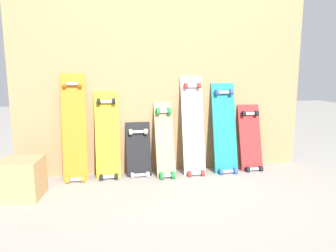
{
  "coord_description": "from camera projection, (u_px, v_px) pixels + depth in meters",
  "views": [
    {
      "loc": [
        -0.53,
        -2.79,
        0.93
      ],
      "look_at": [
        0.0,
        -0.07,
        0.44
      ],
      "focal_mm": 33.97,
      "sensor_mm": 36.0,
      "label": 1
    }
  ],
  "objects": [
    {
      "name": "wooden_crate",
      "position": [
        21.0,
        178.0,
        2.34
      ],
      "size": [
        0.32,
        0.32,
        0.29
      ],
      "primitive_type": "cube",
      "rotation": [
        0.0,
        0.0,
        -0.12
      ],
      "color": "tan",
      "rests_on": "ground"
    },
    {
      "name": "plywood_wall_panel",
      "position": [
        165.0,
        84.0,
        2.88
      ],
      "size": [
        2.65,
        0.04,
        1.62
      ],
      "primitive_type": "cube",
      "color": "tan",
      "rests_on": "ground"
    },
    {
      "name": "skateboard_orange",
      "position": [
        74.0,
        132.0,
        2.69
      ],
      "size": [
        0.2,
        0.22,
        0.98
      ],
      "color": "orange",
      "rests_on": "ground"
    },
    {
      "name": "skateboard_yellow",
      "position": [
        107.0,
        139.0,
        2.76
      ],
      "size": [
        0.21,
        0.21,
        0.82
      ],
      "color": "gold",
      "rests_on": "ground"
    },
    {
      "name": "skateboard_teal",
      "position": [
        225.0,
        132.0,
        2.93
      ],
      "size": [
        0.22,
        0.26,
        0.88
      ],
      "color": "#197A7F",
      "rests_on": "ground"
    },
    {
      "name": "ground_plane",
      "position": [
        167.0,
        172.0,
        2.96
      ],
      "size": [
        12.0,
        12.0,
        0.0
      ],
      "primitive_type": "plane",
      "color": "#9E9991"
    },
    {
      "name": "skateboard_black",
      "position": [
        139.0,
        153.0,
        2.84
      ],
      "size": [
        0.22,
        0.2,
        0.55
      ],
      "color": "black",
      "rests_on": "ground"
    },
    {
      "name": "skateboard_white",
      "position": [
        193.0,
        129.0,
        2.87
      ],
      "size": [
        0.2,
        0.26,
        0.95
      ],
      "color": "silver",
      "rests_on": "ground"
    },
    {
      "name": "skateboard_red",
      "position": [
        250.0,
        141.0,
        3.01
      ],
      "size": [
        0.21,
        0.23,
        0.68
      ],
      "color": "#B22626",
      "rests_on": "ground"
    },
    {
      "name": "skateboard_natural",
      "position": [
        165.0,
        143.0,
        2.82
      ],
      "size": [
        0.16,
        0.28,
        0.72
      ],
      "color": "tan",
      "rests_on": "ground"
    }
  ]
}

